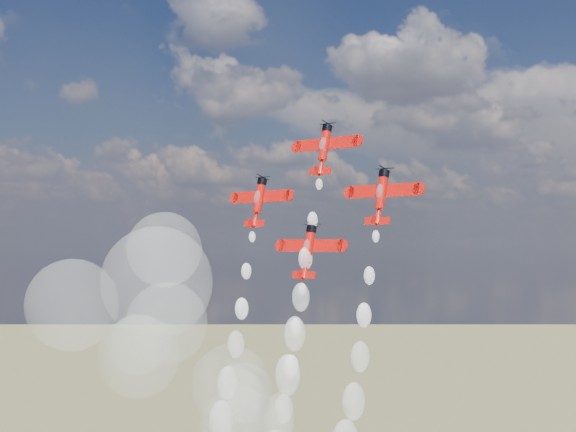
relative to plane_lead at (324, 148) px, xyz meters
The scene contains 6 objects.
plane_lead is the anchor object (origin of this frame).
plane_left 15.23m from the plane_lead, behind, with size 12.63×4.78×8.87m.
plane_right 15.23m from the plane_lead, ahead, with size 12.63×4.78×8.87m.
plane_slot 17.46m from the plane_lead, 90.00° to the right, with size 12.63×4.78×8.87m.
smoke_trail_lead 45.85m from the plane_lead, 89.78° to the right, with size 5.30×15.68×50.99m.
drifted_smoke_cloud 58.27m from the plane_lead, behind, with size 57.68×38.67×49.15m.
Camera 1 is at (76.83, -89.33, 100.59)m, focal length 50.00 mm.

